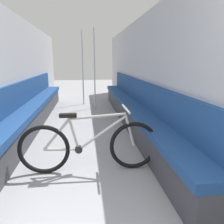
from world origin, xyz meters
The scene contains 7 objects.
wall_left centered at (-1.28, 3.62, 1.11)m, with size 0.10×10.45×2.23m, color #B2B2B7.
wall_right centered at (1.28, 3.62, 1.11)m, with size 0.10×10.45×2.23m, color #B2B2B7.
bench_seat_row_left centered at (-1.05, 3.83, 0.32)m, with size 0.40×6.23×0.95m.
bench_seat_row_right centered at (1.05, 3.83, 0.32)m, with size 0.40×6.23×0.95m.
bicycle centered at (0.09, 1.92, 0.33)m, with size 1.71×0.46×0.79m.
grab_pole_near centered at (0.33, 5.66, 1.08)m, with size 0.08×0.08×2.21m.
grab_pole_far centered at (0.00, 6.27, 1.08)m, with size 0.08×0.08×2.21m.
Camera 1 is at (0.06, -0.59, 1.35)m, focal length 35.00 mm.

